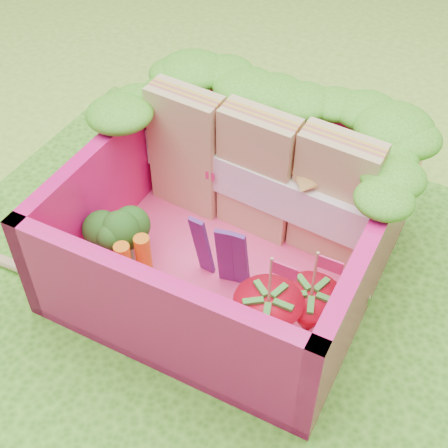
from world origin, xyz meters
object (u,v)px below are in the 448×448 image
sandwich_stack (258,174)px  broccoli (117,234)px  bento_box (231,223)px  strawberry_right (309,313)px  strawberry_left (267,322)px

sandwich_stack → broccoli: 0.69m
bento_box → broccoli: bearing=-149.0°
sandwich_stack → strawberry_right: sandwich_stack is taller
bento_box → strawberry_left: size_ratio=2.53×
strawberry_right → bento_box: bearing=153.4°
sandwich_stack → strawberry_left: size_ratio=2.25×
sandwich_stack → bento_box: bearing=-91.1°
sandwich_stack → strawberry_left: bearing=-61.5°
broccoli → strawberry_right: 0.90m
sandwich_stack → strawberry_right: 0.70m
strawberry_right → strawberry_left: bearing=-136.0°
sandwich_stack → strawberry_right: (0.46, -0.49, -0.18)m
bento_box → sandwich_stack: bearing=88.9°
sandwich_stack → broccoli: size_ratio=3.74×
bento_box → broccoli: bento_box is taller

